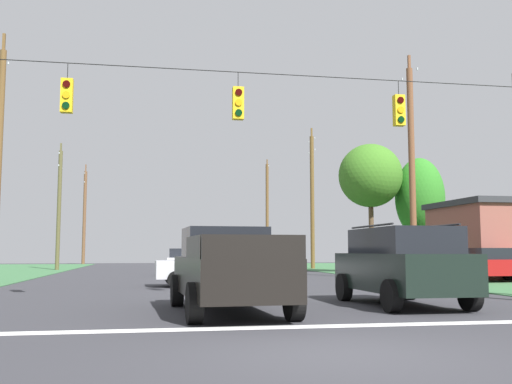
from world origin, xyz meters
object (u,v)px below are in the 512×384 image
pickup_truck (228,270)px  utility_pole_far_right (312,199)px  suv_black (401,264)px  tree_roadside_far_right (420,198)px  utility_pole_mid_right (412,169)px  utility_pole_distant_right (59,206)px  distant_car_oncoming (210,266)px  tree_roadside_right (370,176)px  utility_pole_near_left (267,212)px  overhead_signal_span (238,164)px  utility_pole_distant_left (84,215)px  distant_car_far_parked (493,265)px  distant_car_crossing_white (184,261)px

pickup_truck → utility_pole_far_right: bearing=71.0°
suv_black → tree_roadside_far_right: (10.43, 20.38, 3.69)m
utility_pole_mid_right → utility_pole_distant_right: 26.14m
distant_car_oncoming → utility_pole_far_right: utility_pole_far_right is taller
utility_pole_mid_right → tree_roadside_far_right: 9.66m
tree_roadside_right → tree_roadside_far_right: (3.35, 0.14, -1.32)m
utility_pole_near_left → tree_roadside_right: (1.26, -27.05, 0.57)m
utility_pole_mid_right → utility_pole_far_right: utility_pole_far_right is taller
pickup_truck → utility_pole_near_left: bearing=77.8°
overhead_signal_span → utility_pole_distant_left: size_ratio=1.77×
suv_black → utility_pole_distant_left: size_ratio=0.47×
utility_pole_far_right → tree_roadside_right: (1.15, -9.43, 0.62)m
pickup_truck → distant_car_far_parked: 16.83m
distant_car_far_parked → distant_car_oncoming: bearing=-177.6°
distant_car_crossing_white → utility_pole_far_right: (10.46, 10.26, 4.65)m
pickup_truck → distant_car_crossing_white: 20.27m
utility_pole_distant_right → utility_pole_distant_left: bearing=90.7°
distant_car_oncoming → utility_pole_far_right: size_ratio=0.39×
suv_black → distant_car_crossing_white: (-4.52, 19.41, -0.27)m
distant_car_far_parked → utility_pole_distant_left: 44.53m
utility_pole_far_right → utility_pole_distant_right: 18.99m
distant_car_crossing_white → utility_pole_near_left: (10.35, 27.88, 4.71)m
distant_car_far_parked → utility_pole_distant_left: utility_pole_distant_left is taller
overhead_signal_span → utility_pole_distant_left: utility_pole_distant_left is taller
suv_black → utility_pole_near_left: size_ratio=0.43×
distant_car_oncoming → distant_car_crossing_white: bearing=92.7°
utility_pole_mid_right → overhead_signal_span: bearing=-135.6°
utility_pole_distant_right → tree_roadside_right: 22.32m
utility_pole_mid_right → utility_pole_distant_left: size_ratio=1.06×
distant_car_oncoming → utility_pole_near_left: size_ratio=0.39×
utility_pole_distant_left → distant_car_crossing_white: bearing=-73.1°
distant_car_far_parked → utility_pole_near_left: 38.10m
overhead_signal_span → distant_car_oncoming: overhead_signal_span is taller
distant_car_crossing_white → utility_pole_far_right: 15.37m
tree_roadside_right → utility_pole_far_right: bearing=96.9°
suv_black → distant_car_crossing_white: size_ratio=1.10×
tree_roadside_right → tree_roadside_far_right: tree_roadside_right is taller
utility_pole_near_left → tree_roadside_right: 27.09m
utility_pole_mid_right → tree_roadside_right: bearing=82.2°
utility_pole_mid_right → utility_pole_distant_right: utility_pole_mid_right is taller
distant_car_far_parked → suv_black: bearing=-131.9°
suv_black → utility_pole_mid_right: utility_pole_mid_right is taller
tree_roadside_far_right → utility_pole_mid_right: bearing=-117.8°
utility_pole_near_left → tree_roadside_far_right: bearing=-80.3°
utility_pole_distant_left → utility_pole_mid_right: bearing=-62.1°
distant_car_oncoming → utility_pole_mid_right: size_ratio=0.40×
utility_pole_mid_right → utility_pole_near_left: bearing=90.2°
suv_black → utility_pole_distant_right: utility_pole_distant_right is taller
distant_car_crossing_white → utility_pole_far_right: size_ratio=0.40×
distant_car_far_parked → tree_roadside_right: bearing=98.0°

